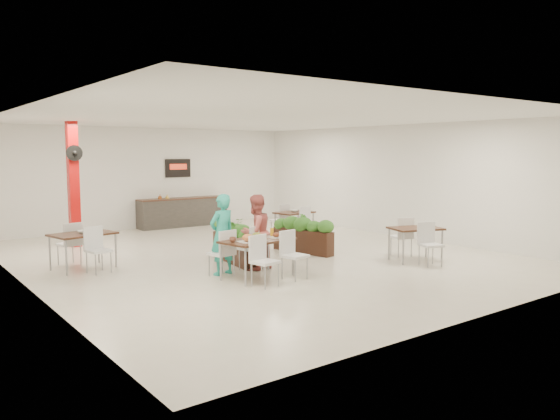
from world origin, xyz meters
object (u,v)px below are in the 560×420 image
object	(u,v)px
diner_man	(222,235)
planter_right	(303,233)
diner_woman	(256,232)
side_table_c	(416,233)
side_table_a	(83,239)
red_column	(73,183)
planter_left	(235,240)
service_counter	(183,211)
side_table_b	(294,216)
main_table	(257,245)

from	to	relation	value
diner_man	planter_right	size ratio (longest dim) A/B	0.90
diner_woman	side_table_c	xyz separation A→B (m)	(3.37, -1.38, -0.16)
planter_right	side_table_a	bearing A→B (deg)	164.89
red_column	planter_right	world-z (taller)	red_column
red_column	side_table_a	world-z (taller)	red_column
red_column	planter_left	size ratio (longest dim) A/B	1.70
service_counter	side_table_c	world-z (taller)	service_counter
service_counter	planter_right	distance (m)	6.05
service_counter	side_table_b	xyz separation A→B (m)	(1.37, -4.17, 0.13)
planter_right	planter_left	bearing A→B (deg)	-178.21
side_table_a	main_table	bearing A→B (deg)	-61.43
red_column	side_table_b	size ratio (longest dim) A/B	1.93
main_table	side_table_a	size ratio (longest dim) A/B	1.08
planter_right	side_table_a	world-z (taller)	planter_right
service_counter	diner_man	xyz separation A→B (m)	(-2.65, -6.95, 0.31)
main_table	side_table_b	bearing A→B (deg)	43.47
diner_man	planter_left	size ratio (longest dim) A/B	0.85
side_table_a	side_table_b	size ratio (longest dim) A/B	1.01
diner_man	side_table_b	size ratio (longest dim) A/B	0.97
main_table	planter_left	world-z (taller)	planter_left
diner_woman	planter_left	distance (m)	0.89
red_column	side_table_c	bearing A→B (deg)	-49.55
red_column	side_table_a	xyz separation A→B (m)	(-0.68, -2.88, -1.01)
red_column	side_table_c	distance (m)	8.56
side_table_a	side_table_c	xyz separation A→B (m)	(6.20, -3.59, -0.02)
main_table	diner_man	bearing A→B (deg)	120.79
side_table_c	service_counter	bearing A→B (deg)	118.94
diner_woman	planter_left	bearing A→B (deg)	-101.23
diner_man	planter_right	xyz separation A→B (m)	(2.79, 0.90, -0.32)
red_column	side_table_a	bearing A→B (deg)	-103.37
planter_left	planter_right	xyz separation A→B (m)	(1.97, 0.06, -0.02)
planter_left	side_table_b	world-z (taller)	planter_left
diner_woman	side_table_b	size ratio (longest dim) A/B	0.94
planter_right	side_table_a	distance (m)	5.00
planter_left	side_table_a	bearing A→B (deg)	154.42
main_table	planter_right	bearing A→B (deg)	32.99
main_table	diner_man	distance (m)	0.78
diner_man	side_table_c	world-z (taller)	diner_man
diner_woman	planter_left	size ratio (longest dim) A/B	0.83
diner_woman	side_table_a	distance (m)	3.59
service_counter	side_table_b	size ratio (longest dim) A/B	1.81
service_counter	main_table	world-z (taller)	service_counter
planter_left	red_column	bearing A→B (deg)	117.06
diner_woman	planter_right	size ratio (longest dim) A/B	0.87
diner_woman	side_table_c	bearing A→B (deg)	147.77
service_counter	side_table_a	xyz separation A→B (m)	(-4.68, -4.74, 0.14)
diner_man	side_table_c	xyz separation A→B (m)	(4.17, -1.38, -0.19)
main_table	diner_woman	distance (m)	0.79
side_table_a	side_table_c	distance (m)	7.17
diner_woman	planter_right	distance (m)	2.21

